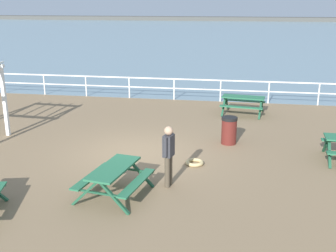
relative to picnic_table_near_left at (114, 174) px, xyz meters
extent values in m
cube|color=#846B4C|center=(-0.19, 3.10, -0.68)|extent=(30.00, 24.00, 0.20)
cube|color=gray|center=(-0.19, 55.85, -0.58)|extent=(142.00, 90.00, 0.01)
cube|color=#4C4C47|center=(-0.19, 98.85, -0.58)|extent=(142.00, 6.00, 1.80)
cube|color=white|center=(-0.19, 10.85, 0.47)|extent=(23.00, 0.06, 0.06)
cube|color=white|center=(-0.19, 10.85, -0.01)|extent=(23.00, 0.05, 0.05)
cylinder|color=white|center=(-9.39, 10.85, -0.06)|extent=(0.07, 0.07, 1.05)
cylinder|color=white|center=(-7.09, 10.85, -0.06)|extent=(0.07, 0.07, 1.05)
cylinder|color=white|center=(-4.79, 10.85, -0.06)|extent=(0.07, 0.07, 1.05)
cylinder|color=white|center=(-2.49, 10.85, -0.06)|extent=(0.07, 0.07, 1.05)
cylinder|color=white|center=(-0.19, 10.85, -0.06)|extent=(0.07, 0.07, 1.05)
cylinder|color=white|center=(2.11, 10.85, -0.06)|extent=(0.07, 0.07, 1.05)
cylinder|color=white|center=(4.41, 10.85, -0.06)|extent=(0.07, 0.07, 1.05)
cylinder|color=white|center=(6.71, 10.85, -0.06)|extent=(0.07, 0.07, 1.05)
cube|color=#286B47|center=(0.00, 0.00, 0.17)|extent=(0.99, 1.89, 0.05)
cube|color=#286B47|center=(-0.61, 0.10, -0.13)|extent=(0.56, 1.82, 0.04)
cube|color=#286B47|center=(0.61, -0.10, -0.13)|extent=(0.56, 1.82, 0.04)
cube|color=#1E5035|center=(-0.24, 0.83, -0.21)|extent=(0.79, 0.21, 0.79)
cube|color=#1E5035|center=(0.50, 0.71, -0.21)|extent=(0.79, 0.21, 0.79)
cube|color=#1E5035|center=(0.13, 0.77, -0.16)|extent=(1.49, 0.31, 0.04)
cube|color=#1E5035|center=(-0.50, -0.71, -0.21)|extent=(0.79, 0.21, 0.79)
cube|color=#1E5035|center=(0.24, -0.83, -0.21)|extent=(0.79, 0.21, 0.79)
cube|color=#1E5035|center=(-0.13, -0.77, -0.16)|extent=(1.49, 0.31, 0.04)
cube|color=#286B47|center=(3.20, 8.66, 0.17)|extent=(1.88, 0.93, 0.05)
cube|color=#286B47|center=(3.28, 9.27, -0.13)|extent=(1.82, 0.50, 0.04)
cube|color=#286B47|center=(3.12, 8.04, -0.13)|extent=(1.82, 0.50, 0.04)
cube|color=#1E5035|center=(4.02, 8.92, -0.21)|extent=(0.19, 0.80, 0.79)
cube|color=#1E5035|center=(3.92, 8.18, -0.21)|extent=(0.19, 0.80, 0.79)
cube|color=#1E5035|center=(3.97, 8.55, -0.16)|extent=(0.26, 1.49, 0.04)
cube|color=#1E5035|center=(2.48, 9.13, -0.21)|extent=(0.19, 0.80, 0.79)
cube|color=#1E5035|center=(2.38, 8.39, -0.21)|extent=(0.19, 0.80, 0.79)
cube|color=#1E5035|center=(2.43, 8.76, -0.16)|extent=(0.26, 1.49, 0.04)
cube|color=#1E5035|center=(5.80, 3.90, -0.21)|extent=(0.12, 0.80, 0.79)
cube|color=#1E5035|center=(5.77, 3.15, -0.21)|extent=(0.12, 0.80, 0.79)
cube|color=#1E5035|center=(5.79, 3.52, -0.16)|extent=(0.13, 1.50, 0.04)
cylinder|color=#4C4233|center=(1.23, 0.72, -0.16)|extent=(0.14, 0.14, 0.85)
cylinder|color=#4C4233|center=(1.27, 0.90, -0.16)|extent=(0.14, 0.14, 0.85)
cube|color=#333338|center=(1.25, 0.81, 0.56)|extent=(0.29, 0.38, 0.58)
cylinder|color=#333338|center=(1.20, 0.59, 0.58)|extent=(0.09, 0.09, 0.52)
cylinder|color=#333338|center=(1.30, 1.02, 0.58)|extent=(0.09, 0.09, 0.52)
sphere|color=tan|center=(1.25, 0.81, 0.96)|extent=(0.23, 0.23, 0.23)
cube|color=white|center=(-5.31, 4.12, 0.67)|extent=(0.12, 0.12, 2.50)
cylinder|color=#591E19|center=(2.72, 4.56, -0.16)|extent=(0.52, 0.52, 0.85)
cylinder|color=black|center=(2.72, 4.56, 0.32)|extent=(0.55, 0.55, 0.10)
torus|color=tan|center=(1.77, 2.45, -0.53)|extent=(0.55, 0.55, 0.11)
camera|label=1|loc=(2.97, -9.26, 4.17)|focal=44.54mm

